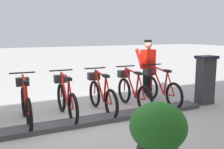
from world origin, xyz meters
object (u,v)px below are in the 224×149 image
bike_docked_2 (101,94)px  bike_docked_3 (66,98)px  bike_docked_1 (132,90)px  planter_bush (158,134)px  worker_near_rack (148,66)px  payment_kiosk (205,79)px  bike_docked_4 (26,103)px  bike_docked_0 (160,87)px

bike_docked_2 → bike_docked_3: 0.86m
bike_docked_2 → bike_docked_3: bearing=90.0°
bike_docked_1 → planter_bush: bearing=155.7°
bike_docked_2 → worker_near_rack: (0.86, -1.89, 0.48)m
bike_docked_3 → bike_docked_1: bearing=-90.0°
bike_docked_1 → payment_kiosk: bearing=-106.9°
payment_kiosk → bike_docked_3: payment_kiosk is taller
bike_docked_1 → bike_docked_4: (0.00, 2.58, 0.00)m
bike_docked_3 → worker_near_rack: (0.86, -2.74, 0.48)m
bike_docked_1 → bike_docked_4: size_ratio=1.00×
bike_docked_1 → planter_bush: size_ratio=1.77×
payment_kiosk → worker_near_rack: 1.69m
bike_docked_2 → bike_docked_3: same height
planter_bush → payment_kiosk: bearing=-54.5°
bike_docked_0 → bike_docked_4: same height
bike_docked_0 → planter_bush: (-2.82, 2.13, 0.11)m
bike_docked_2 → planter_bush: (-2.82, 0.41, 0.11)m
payment_kiosk → bike_docked_1: size_ratio=0.74×
payment_kiosk → planter_bush: (-2.25, 3.15, -0.12)m
bike_docked_0 → worker_near_rack: size_ratio=1.04×
payment_kiosk → worker_near_rack: worker_near_rack is taller
bike_docked_2 → planter_bush: size_ratio=1.77×
bike_docked_3 → bike_docked_4: 0.86m
bike_docked_2 → bike_docked_1: bearing=-90.0°
bike_docked_1 → bike_docked_3: bearing=90.0°
payment_kiosk → bike_docked_3: 3.65m
bike_docked_2 → worker_near_rack: bearing=-65.4°
payment_kiosk → bike_docked_1: bearing=73.1°
bike_docked_0 → bike_docked_3: 2.58m
payment_kiosk → bike_docked_0: size_ratio=0.74×
worker_near_rack → planter_bush: (-3.68, 2.30, -0.37)m
bike_docked_1 → bike_docked_2: bearing=90.0°
payment_kiosk → bike_docked_4: payment_kiosk is taller
payment_kiosk → bike_docked_4: bearing=82.7°
payment_kiosk → worker_near_rack: size_ratio=0.77×
bike_docked_2 → payment_kiosk: bearing=-101.8°
bike_docked_2 → worker_near_rack: 2.13m
bike_docked_0 → bike_docked_1: 0.86m
payment_kiosk → bike_docked_1: (0.57, 1.88, -0.24)m
bike_docked_4 → worker_near_rack: worker_near_rack is taller
bike_docked_0 → payment_kiosk: bearing=-119.3°
bike_docked_1 → bike_docked_3: size_ratio=1.00×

